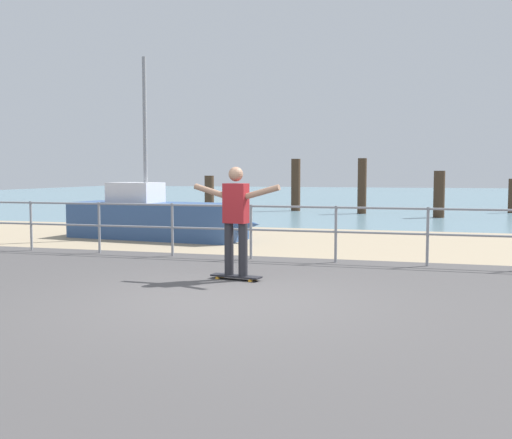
# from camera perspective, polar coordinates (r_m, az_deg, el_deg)

# --- Properties ---
(ground_plane) EXTENTS (24.00, 10.00, 0.04)m
(ground_plane) POSITION_cam_1_polar(r_m,az_deg,el_deg) (6.82, -5.55, -9.51)
(ground_plane) COLOR #474444
(ground_plane) RESTS_ON ground
(beach_strip) EXTENTS (24.00, 6.00, 0.04)m
(beach_strip) POSITION_cam_1_polar(r_m,az_deg,el_deg) (14.46, 5.94, -2.08)
(beach_strip) COLOR tan
(beach_strip) RESTS_ON ground
(sea_surface) EXTENTS (72.00, 50.00, 0.04)m
(sea_surface) POSITION_cam_1_polar(r_m,az_deg,el_deg) (42.27, 12.31, 2.15)
(sea_surface) COLOR slate
(sea_surface) RESTS_ON ground
(railing_fence) EXTENTS (14.44, 0.05, 1.05)m
(railing_fence) POSITION_cam_1_polar(r_m,az_deg,el_deg) (11.49, -4.32, -0.26)
(railing_fence) COLOR gray
(railing_fence) RESTS_ON ground
(sailboat) EXTENTS (5.04, 1.90, 4.47)m
(sailboat) POSITION_cam_1_polar(r_m,az_deg,el_deg) (14.95, -8.92, 0.10)
(sailboat) COLOR #335184
(sailboat) RESTS_ON ground
(skateboard) EXTENTS (0.82, 0.34, 0.08)m
(skateboard) POSITION_cam_1_polar(r_m,az_deg,el_deg) (9.16, -1.91, -5.44)
(skateboard) COLOR black
(skateboard) RESTS_ON ground
(skateboarder) EXTENTS (1.44, 0.35, 1.65)m
(skateboarder) POSITION_cam_1_polar(r_m,az_deg,el_deg) (9.05, -1.93, 0.50)
(skateboarder) COLOR #26262B
(skateboarder) RESTS_ON skateboard
(groyne_post_0) EXTENTS (0.37, 0.37, 1.53)m
(groyne_post_0) POSITION_cam_1_polar(r_m,az_deg,el_deg) (23.74, -4.46, 2.34)
(groyne_post_0) COLOR #422D1E
(groyne_post_0) RESTS_ON ground
(groyne_post_1) EXTENTS (0.39, 0.39, 2.23)m
(groyne_post_1) POSITION_cam_1_polar(r_m,az_deg,el_deg) (25.62, 3.80, 3.28)
(groyne_post_1) COLOR #422D1E
(groyne_post_1) RESTS_ON ground
(groyne_post_2) EXTENTS (0.35, 0.35, 2.22)m
(groyne_post_2) POSITION_cam_1_polar(r_m,az_deg,el_deg) (24.16, 10.06, 3.14)
(groyne_post_2) COLOR #422D1E
(groyne_post_2) RESTS_ON ground
(groyne_post_3) EXTENTS (0.40, 0.40, 1.71)m
(groyne_post_3) POSITION_cam_1_polar(r_m,az_deg,el_deg) (22.68, 17.02, 2.29)
(groyne_post_3) COLOR #422D1E
(groyne_post_3) RESTS_ON ground
(groyne_post_4) EXTENTS (0.26, 0.26, 1.40)m
(groyne_post_4) POSITION_cam_1_polar(r_m,az_deg,el_deg) (26.40, 23.14, 2.07)
(groyne_post_4) COLOR #422D1E
(groyne_post_4) RESTS_ON ground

